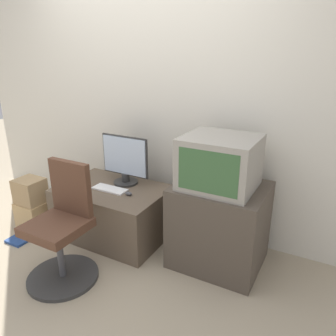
{
  "coord_description": "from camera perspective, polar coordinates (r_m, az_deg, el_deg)",
  "views": [
    {
      "loc": [
        1.65,
        -1.34,
        1.69
      ],
      "look_at": [
        0.41,
        0.95,
        0.74
      ],
      "focal_mm": 35.0,
      "sensor_mm": 36.0,
      "label": 1
    }
  ],
  "objects": [
    {
      "name": "wall_back",
      "position": [
        3.16,
        -3.29,
        12.98
      ],
      "size": [
        4.4,
        0.05,
        2.6
      ],
      "color": "silver",
      "rests_on": "ground_plane"
    },
    {
      "name": "cardboard_box_upper",
      "position": [
        3.39,
        -22.88,
        -3.71
      ],
      "size": [
        0.25,
        0.23,
        0.24
      ],
      "color": "#A3845B",
      "rests_on": "cardboard_box_lower"
    },
    {
      "name": "desk",
      "position": [
        3.16,
        -9.48,
        -7.49
      ],
      "size": [
        0.99,
        0.67,
        0.49
      ],
      "color": "brown",
      "rests_on": "ground_plane"
    },
    {
      "name": "book",
      "position": [
        3.42,
        -24.65,
        -11.37
      ],
      "size": [
        0.19,
        0.15,
        0.02
      ],
      "color": "navy",
      "rests_on": "ground_plane"
    },
    {
      "name": "side_stand",
      "position": [
        2.73,
        8.87,
        -9.75
      ],
      "size": [
        0.71,
        0.6,
        0.69
      ],
      "color": "#4C4238",
      "rests_on": "ground_plane"
    },
    {
      "name": "cardboard_box_lower",
      "position": [
        3.5,
        -22.29,
        -7.71
      ],
      "size": [
        0.27,
        0.25,
        0.3
      ],
      "color": "tan",
      "rests_on": "ground_plane"
    },
    {
      "name": "keyboard",
      "position": [
        3.02,
        -10.1,
        -3.63
      ],
      "size": [
        0.33,
        0.13,
        0.01
      ],
      "color": "white",
      "rests_on": "desk"
    },
    {
      "name": "main_monitor",
      "position": [
        3.06,
        -7.51,
        1.29
      ],
      "size": [
        0.49,
        0.23,
        0.46
      ],
      "color": "#2D2D2D",
      "rests_on": "desk"
    },
    {
      "name": "office_chair",
      "position": [
        2.64,
        -17.88,
        -10.73
      ],
      "size": [
        0.54,
        0.54,
        0.92
      ],
      "color": "#333333",
      "rests_on": "ground_plane"
    },
    {
      "name": "mouse",
      "position": [
        2.88,
        -6.88,
        -4.45
      ],
      "size": [
        0.07,
        0.04,
        0.03
      ],
      "color": "#4C4C51",
      "rests_on": "desk"
    },
    {
      "name": "crt_tv",
      "position": [
        2.49,
        9.0,
        0.98
      ],
      "size": [
        0.54,
        0.5,
        0.4
      ],
      "color": "gray",
      "rests_on": "side_stand"
    },
    {
      "name": "ground_plane",
      "position": [
        2.72,
        -18.44,
        -19.56
      ],
      "size": [
        12.0,
        12.0,
        0.0
      ],
      "primitive_type": "plane",
      "color": "tan"
    }
  ]
}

